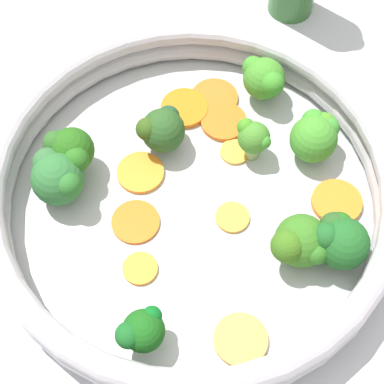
{
  "coord_description": "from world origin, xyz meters",
  "views": [
    {
      "loc": [
        0.28,
        0.05,
        0.53
      ],
      "look_at": [
        0.0,
        0.0,
        0.03
      ],
      "focal_mm": 60.0,
      "sensor_mm": 36.0,
      "label": 1
    }
  ],
  "objects_px": {
    "carrot_slice_6": "(232,217)",
    "carrot_slice_7": "(140,269)",
    "broccoli_floret_0": "(70,150)",
    "broccoli_floret_8": "(300,243)",
    "skillet": "(192,204)",
    "carrot_slice_8": "(241,340)",
    "broccoli_floret_1": "(57,177)",
    "broccoli_floret_4": "(316,135)",
    "carrot_slice_3": "(136,222)",
    "broccoli_floret_2": "(162,129)",
    "broccoli_floret_3": "(264,78)",
    "carrot_slice_2": "(184,108)",
    "carrot_slice_5": "(212,98)",
    "carrot_slice_9": "(235,152)",
    "carrot_slice_0": "(337,202)",
    "carrot_slice_1": "(140,173)",
    "broccoli_floret_5": "(142,331)",
    "carrot_slice_4": "(224,122)",
    "broccoli_floret_7": "(253,138)",
    "broccoli_floret_6": "(340,239)"
  },
  "relations": [
    {
      "from": "carrot_slice_6",
      "to": "carrot_slice_7",
      "type": "relative_size",
      "value": 1.01
    },
    {
      "from": "broccoli_floret_0",
      "to": "broccoli_floret_8",
      "type": "bearing_deg",
      "value": 76.8
    },
    {
      "from": "skillet",
      "to": "carrot_slice_8",
      "type": "distance_m",
      "value": 0.14
    },
    {
      "from": "broccoli_floret_1",
      "to": "broccoli_floret_4",
      "type": "xyz_separation_m",
      "value": [
        -0.09,
        0.22,
        -0.0
      ]
    },
    {
      "from": "carrot_slice_3",
      "to": "broccoli_floret_2",
      "type": "xyz_separation_m",
      "value": [
        -0.09,
        0.01,
        0.03
      ]
    },
    {
      "from": "carrot_slice_7",
      "to": "broccoli_floret_3",
      "type": "distance_m",
      "value": 0.22
    },
    {
      "from": "carrot_slice_2",
      "to": "carrot_slice_7",
      "type": "height_order",
      "value": "carrot_slice_2"
    },
    {
      "from": "carrot_slice_2",
      "to": "carrot_slice_6",
      "type": "bearing_deg",
      "value": 30.89
    },
    {
      "from": "carrot_slice_5",
      "to": "broccoli_floret_3",
      "type": "height_order",
      "value": "broccoli_floret_3"
    },
    {
      "from": "carrot_slice_9",
      "to": "broccoli_floret_8",
      "type": "height_order",
      "value": "broccoli_floret_8"
    },
    {
      "from": "carrot_slice_0",
      "to": "broccoli_floret_4",
      "type": "relative_size",
      "value": 0.94
    },
    {
      "from": "carrot_slice_1",
      "to": "broccoli_floret_5",
      "type": "xyz_separation_m",
      "value": [
        0.16,
        0.04,
        0.03
      ]
    },
    {
      "from": "skillet",
      "to": "carrot_slice_1",
      "type": "xyz_separation_m",
      "value": [
        -0.02,
        -0.05,
        0.01
      ]
    },
    {
      "from": "broccoli_floret_3",
      "to": "broccoli_floret_5",
      "type": "distance_m",
      "value": 0.27
    },
    {
      "from": "broccoli_floret_2",
      "to": "broccoli_floret_0",
      "type": "bearing_deg",
      "value": -61.18
    },
    {
      "from": "carrot_slice_0",
      "to": "broccoli_floret_5",
      "type": "height_order",
      "value": "broccoli_floret_5"
    },
    {
      "from": "broccoli_floret_4",
      "to": "skillet",
      "type": "bearing_deg",
      "value": -54.14
    },
    {
      "from": "carrot_slice_1",
      "to": "carrot_slice_9",
      "type": "height_order",
      "value": "carrot_slice_1"
    },
    {
      "from": "broccoli_floret_1",
      "to": "broccoli_floret_8",
      "type": "height_order",
      "value": "broccoli_floret_1"
    },
    {
      "from": "carrot_slice_4",
      "to": "broccoli_floret_2",
      "type": "xyz_separation_m",
      "value": [
        0.04,
        -0.05,
        0.02
      ]
    },
    {
      "from": "carrot_slice_2",
      "to": "broccoli_floret_4",
      "type": "relative_size",
      "value": 0.95
    },
    {
      "from": "carrot_slice_5",
      "to": "carrot_slice_2",
      "type": "bearing_deg",
      "value": -51.87
    },
    {
      "from": "carrot_slice_0",
      "to": "carrot_slice_8",
      "type": "relative_size",
      "value": 1.03
    },
    {
      "from": "broccoli_floret_4",
      "to": "broccoli_floret_7",
      "type": "relative_size",
      "value": 1.13
    },
    {
      "from": "carrot_slice_5",
      "to": "broccoli_floret_0",
      "type": "relative_size",
      "value": 0.92
    },
    {
      "from": "carrot_slice_5",
      "to": "broccoli_floret_6",
      "type": "bearing_deg",
      "value": 42.07
    },
    {
      "from": "broccoli_floret_1",
      "to": "broccoli_floret_7",
      "type": "distance_m",
      "value": 0.18
    },
    {
      "from": "carrot_slice_4",
      "to": "carrot_slice_5",
      "type": "bearing_deg",
      "value": -148.74
    },
    {
      "from": "carrot_slice_9",
      "to": "broccoli_floret_5",
      "type": "relative_size",
      "value": 0.63
    },
    {
      "from": "carrot_slice_3",
      "to": "broccoli_floret_4",
      "type": "distance_m",
      "value": 0.18
    },
    {
      "from": "broccoli_floret_2",
      "to": "broccoli_floret_4",
      "type": "relative_size",
      "value": 0.97
    },
    {
      "from": "carrot_slice_2",
      "to": "carrot_slice_9",
      "type": "distance_m",
      "value": 0.07
    },
    {
      "from": "skillet",
      "to": "broccoli_floret_6",
      "type": "bearing_deg",
      "value": 77.13
    },
    {
      "from": "carrot_slice_3",
      "to": "broccoli_floret_7",
      "type": "bearing_deg",
      "value": 135.41
    },
    {
      "from": "carrot_slice_1",
      "to": "broccoli_floret_4",
      "type": "relative_size",
      "value": 0.91
    },
    {
      "from": "carrot_slice_3",
      "to": "carrot_slice_8",
      "type": "relative_size",
      "value": 0.98
    },
    {
      "from": "carrot_slice_0",
      "to": "broccoli_floret_6",
      "type": "distance_m",
      "value": 0.06
    },
    {
      "from": "broccoli_floret_7",
      "to": "carrot_slice_0",
      "type": "bearing_deg",
      "value": 65.25
    },
    {
      "from": "broccoli_floret_3",
      "to": "broccoli_floret_5",
      "type": "bearing_deg",
      "value": -12.55
    },
    {
      "from": "carrot_slice_1",
      "to": "broccoli_floret_2",
      "type": "height_order",
      "value": "broccoli_floret_2"
    },
    {
      "from": "carrot_slice_9",
      "to": "broccoli_floret_2",
      "type": "distance_m",
      "value": 0.07
    },
    {
      "from": "carrot_slice_1",
      "to": "broccoli_floret_4",
      "type": "xyz_separation_m",
      "value": [
        -0.06,
        0.16,
        0.03
      ]
    },
    {
      "from": "broccoli_floret_0",
      "to": "broccoli_floret_2",
      "type": "xyz_separation_m",
      "value": [
        -0.04,
        0.08,
        -0.0
      ]
    },
    {
      "from": "carrot_slice_3",
      "to": "carrot_slice_5",
      "type": "distance_m",
      "value": 0.16
    },
    {
      "from": "carrot_slice_0",
      "to": "broccoli_floret_0",
      "type": "height_order",
      "value": "broccoli_floret_0"
    },
    {
      "from": "skillet",
      "to": "broccoli_floret_1",
      "type": "relative_size",
      "value": 6.64
    },
    {
      "from": "skillet",
      "to": "carrot_slice_1",
      "type": "distance_m",
      "value": 0.06
    },
    {
      "from": "broccoli_floret_3",
      "to": "broccoli_floret_8",
      "type": "relative_size",
      "value": 0.98
    },
    {
      "from": "carrot_slice_6",
      "to": "broccoli_floret_5",
      "type": "distance_m",
      "value": 0.14
    },
    {
      "from": "carrot_slice_2",
      "to": "carrot_slice_5",
      "type": "xyz_separation_m",
      "value": [
        -0.02,
        0.02,
        -0.0
      ]
    }
  ]
}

